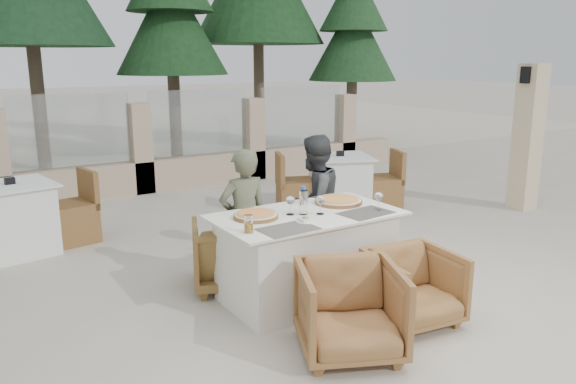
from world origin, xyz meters
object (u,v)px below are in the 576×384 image
wine_glass_corner (379,200)px  olive_dish (305,219)px  wine_glass_near (320,204)px  beer_glass_right (305,197)px  bg_table_b (339,184)px  armchair_far_right (293,235)px  pizza_left (256,215)px  dining_table (306,256)px  bg_table_a (14,219)px  beer_glass_left (249,224)px  armchair_near_right (414,287)px  diner_right (314,202)px  wine_glass_centre (290,204)px  diner_left (244,220)px  water_bottle (303,200)px  pizza_right (339,200)px  armchair_far_left (230,254)px  armchair_near_left (350,310)px

wine_glass_corner → olive_dish: 0.75m
wine_glass_near → beer_glass_right: (0.10, 0.38, -0.03)m
wine_glass_corner → bg_table_b: (1.42, 2.41, -0.48)m
armchair_far_right → bg_table_b: 2.11m
pizza_left → dining_table: bearing=-14.8°
olive_dish → bg_table_a: (-1.85, 2.83, -0.41)m
beer_glass_left → armchair_near_right: size_ratio=0.21×
wine_glass_corner → olive_dish: (-0.75, 0.04, -0.07)m
pizza_left → diner_right: bearing=27.9°
wine_glass_centre → beer_glass_left: size_ratio=1.33×
armchair_near_right → diner_left: 1.60m
dining_table → olive_dish: olive_dish is taller
pizza_left → wine_glass_near: wine_glass_near is taller
pizza_left → bg_table_a: (-1.57, 2.52, -0.41)m
water_bottle → bg_table_a: water_bottle is taller
water_bottle → diner_right: diner_right is taller
wine_glass_centre → olive_dish: (-0.02, -0.25, -0.07)m
beer_glass_left → armchair_far_right: (1.06, 1.03, -0.55)m
wine_glass_corner → armchair_near_right: wine_glass_corner is taller
diner_right → armchair_near_right: bearing=68.5°
dining_table → pizza_right: 0.62m
bg_table_b → wine_glass_centre: bearing=-113.2°
wine_glass_near → diner_right: (0.41, 0.69, -0.19)m
wine_glass_near → beer_glass_left: 0.77m
pizza_right → armchair_near_right: size_ratio=0.66×
pizza_left → armchair_far_left: pizza_left is taller
dining_table → wine_glass_near: (0.09, -0.08, 0.48)m
bg_table_a → beer_glass_left: bearing=-74.1°
diner_left → beer_glass_left: bearing=65.6°
wine_glass_centre → diner_right: diner_right is taller
diner_left → dining_table: bearing=126.0°
beer_glass_right → olive_dish: bearing=-123.4°
dining_table → wine_glass_corner: size_ratio=8.70×
wine_glass_centre → armchair_far_left: (-0.32, 0.54, -0.55)m
wine_glass_centre → wine_glass_near: 0.26m
pizza_right → armchair_near_left: bearing=-123.3°
pizza_left → wine_glass_corner: bearing=-19.0°
armchair_far_right → diner_right: diner_right is taller
bg_table_a → bg_table_b: size_ratio=1.00×
armchair_far_right → wine_glass_centre: bearing=34.7°
wine_glass_corner → beer_glass_right: (-0.41, 0.55, -0.03)m
wine_glass_centre → armchair_far_right: (0.53, 0.78, -0.57)m
wine_glass_corner → diner_left: bearing=142.4°
wine_glass_corner → diner_right: size_ratio=0.14×
wine_glass_centre → wine_glass_corner: bearing=-21.4°
water_bottle → armchair_far_left: water_bottle is taller
pizza_left → water_bottle: water_bottle is taller
pizza_left → armchair_far_right: pizza_left is taller
armchair_far_left → armchair_far_right: bearing=-142.0°
dining_table → diner_right: (0.50, 0.61, 0.29)m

